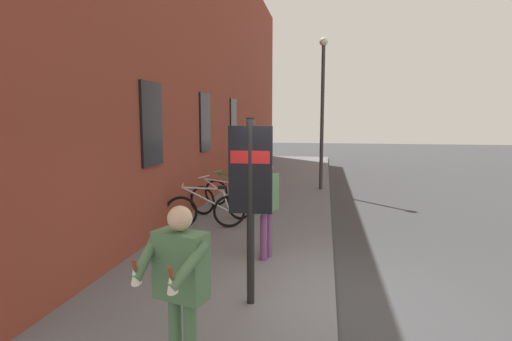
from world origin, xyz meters
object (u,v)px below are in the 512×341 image
pedestrian_crossing_street (266,199)px  tourist_with_hotdogs (180,277)px  bicycle_mid_rack (233,193)px  street_lamp (322,100)px  pedestrian_by_facade (261,162)px  bicycle_beside_lamp (221,201)px  bicycle_leaning_wall (206,211)px  transit_info_sign (250,182)px

pedestrian_crossing_street → tourist_with_hotdogs: (-3.40, 0.27, -0.02)m
bicycle_mid_rack → street_lamp: 4.76m
bicycle_mid_rack → tourist_with_hotdogs: 7.32m
pedestrian_by_facade → bicycle_mid_rack: bearing=173.1°
pedestrian_by_facade → pedestrian_crossing_street: (-6.49, -1.12, 0.07)m
bicycle_beside_lamp → tourist_with_hotdogs: 6.25m
pedestrian_by_facade → street_lamp: street_lamp is taller
bicycle_mid_rack → pedestrian_crossing_street: size_ratio=1.02×
street_lamp → bicycle_mid_rack: bearing=145.0°
pedestrian_by_facade → tourist_with_hotdogs: bearing=-175.1°
bicycle_beside_lamp → pedestrian_by_facade: size_ratio=1.08×
bicycle_mid_rack → pedestrian_crossing_street: bearing=-159.2°
pedestrian_by_facade → tourist_with_hotdogs: 9.92m
bicycle_leaning_wall → bicycle_mid_rack: bearing=-3.6°
tourist_with_hotdogs → pedestrian_by_facade: bearing=4.9°
pedestrian_by_facade → pedestrian_crossing_street: size_ratio=0.93×
bicycle_mid_rack → pedestrian_crossing_street: pedestrian_crossing_street is taller
bicycle_beside_lamp → bicycle_mid_rack: size_ratio=0.99×
street_lamp → pedestrian_by_facade: bearing=106.5°
bicycle_leaning_wall → transit_info_sign: (-3.38, -1.63, 1.21)m
pedestrian_by_facade → pedestrian_crossing_street: 6.59m
transit_info_sign → street_lamp: (8.77, -0.80, 1.38)m
bicycle_beside_lamp → pedestrian_crossing_street: 3.16m
bicycle_mid_rack → pedestrian_by_facade: size_ratio=1.09×
pedestrian_crossing_street → street_lamp: street_lamp is taller
pedestrian_crossing_street → bicycle_mid_rack: bearing=20.8°
bicycle_mid_rack → tourist_with_hotdogs: tourist_with_hotdogs is taller
bicycle_leaning_wall → bicycle_mid_rack: (2.12, -0.13, 0.00)m
pedestrian_crossing_street → street_lamp: (7.07, -0.85, 1.95)m
bicycle_leaning_wall → bicycle_mid_rack: same height
bicycle_leaning_wall → street_lamp: size_ratio=0.34×
street_lamp → tourist_with_hotdogs: bearing=173.9°
bicycle_leaning_wall → bicycle_beside_lamp: size_ratio=1.00×
tourist_with_hotdogs → bicycle_leaning_wall: bearing=14.5°
bicycle_beside_lamp → pedestrian_by_facade: bearing=-5.9°
transit_info_sign → street_lamp: bearing=-5.2°
tourist_with_hotdogs → street_lamp: (10.47, -1.12, 1.96)m
pedestrian_by_facade → bicycle_leaning_wall: bearing=174.5°
pedestrian_crossing_street → bicycle_beside_lamp: bearing=29.2°
bicycle_beside_lamp → pedestrian_crossing_street: size_ratio=1.01×
transit_info_sign → pedestrian_by_facade: 8.30m
bicycle_leaning_wall → pedestrian_crossing_street: (-1.68, -1.58, 0.64)m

